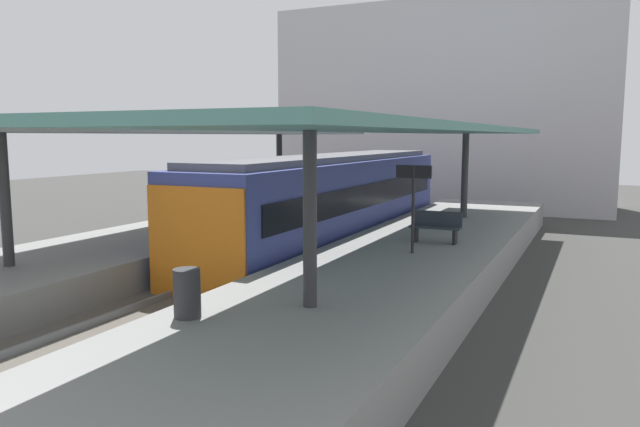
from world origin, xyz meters
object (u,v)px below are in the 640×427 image
(platform_bench, at_px, (436,226))
(passenger_near_bench, at_px, (282,192))
(platform_sign, at_px, (413,189))
(litter_bin, at_px, (187,293))
(commuter_train, at_px, (333,201))

(platform_bench, distance_m, passenger_near_bench, 7.22)
(platform_sign, distance_m, litter_bin, 7.10)
(commuter_train, height_order, platform_bench, commuter_train)
(commuter_train, distance_m, platform_bench, 4.79)
(litter_bin, distance_m, passenger_near_bench, 12.51)
(platform_bench, distance_m, platform_sign, 2.13)
(litter_bin, height_order, passenger_near_bench, passenger_near_bench)
(commuter_train, height_order, platform_sign, commuter_train)
(commuter_train, height_order, litter_bin, commuter_train)
(platform_bench, relative_size, litter_bin, 1.75)
(platform_bench, height_order, platform_sign, platform_sign)
(platform_sign, height_order, litter_bin, platform_sign)
(platform_sign, bearing_deg, commuter_train, 134.30)
(platform_bench, height_order, litter_bin, platform_bench)
(commuter_train, relative_size, passenger_near_bench, 8.99)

